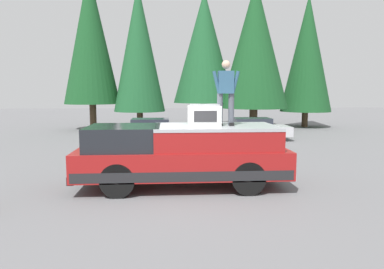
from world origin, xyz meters
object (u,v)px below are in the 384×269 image
at_px(pickup_truck, 182,155).
at_px(parked_car_navy, 149,130).
at_px(compressor_unit, 204,115).
at_px(parked_car_silver, 250,129).
at_px(person_on_truck_bed, 226,91).

bearing_deg(pickup_truck, parked_car_navy, 8.42).
distance_m(pickup_truck, compressor_unit, 1.20).
height_order(compressor_unit, parked_car_silver, compressor_unit).
height_order(compressor_unit, parked_car_navy, compressor_unit).
bearing_deg(parked_car_navy, pickup_truck, -171.58).
xyz_separation_m(pickup_truck, person_on_truck_bed, (-0.08, -1.13, 1.68)).
bearing_deg(parked_car_navy, person_on_truck_bed, -164.76).
height_order(parked_car_silver, parked_car_navy, same).
xyz_separation_m(person_on_truck_bed, parked_car_silver, (9.11, -2.81, -1.97)).
height_order(pickup_truck, person_on_truck_bed, person_on_truck_bed).
bearing_deg(pickup_truck, person_on_truck_bed, -93.93).
height_order(person_on_truck_bed, parked_car_silver, person_on_truck_bed).
relative_size(pickup_truck, person_on_truck_bed, 3.28).
bearing_deg(pickup_truck, parked_car_silver, -23.59).
relative_size(person_on_truck_bed, parked_car_silver, 0.41).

